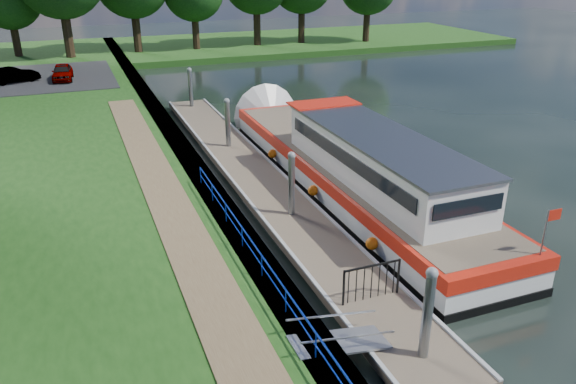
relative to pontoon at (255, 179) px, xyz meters
name	(u,v)px	position (x,y,z in m)	size (l,w,h in m)	color
ground	(410,356)	(0.00, -13.00, -0.18)	(160.00, 160.00, 0.00)	black
bank_edge	(191,168)	(-2.55, 2.00, 0.20)	(1.10, 90.00, 0.78)	#473D2D
far_bank	(248,45)	(12.00, 39.00, 0.12)	(60.00, 18.00, 0.60)	#194012
footpath	(181,228)	(-4.40, -5.00, 0.62)	(1.60, 40.00, 0.05)	brown
carpark	(19,79)	(-11.00, 25.00, 0.62)	(14.00, 12.00, 0.06)	black
blue_fence	(273,277)	(-2.75, -10.00, 1.13)	(0.04, 18.04, 0.72)	#0C2DBF
pontoon	(255,179)	(0.00, 0.00, 0.00)	(2.50, 30.00, 0.56)	brown
mooring_piles	(255,157)	(0.00, 0.00, 1.10)	(0.30, 27.30, 3.55)	gray
gangway	(340,341)	(-1.85, -12.50, 0.44)	(2.58, 1.00, 0.92)	#A5A8AD
gate_panel	(372,277)	(0.00, -10.80, 0.97)	(1.85, 0.05, 1.15)	black
barge	(344,163)	(3.60, -1.80, 0.90)	(4.36, 21.15, 4.78)	black
car_a	(62,72)	(-7.76, 23.26, 1.26)	(1.43, 3.54, 1.21)	#999999
car_b	(14,75)	(-11.14, 23.57, 1.23)	(1.21, 3.48, 1.15)	#999999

